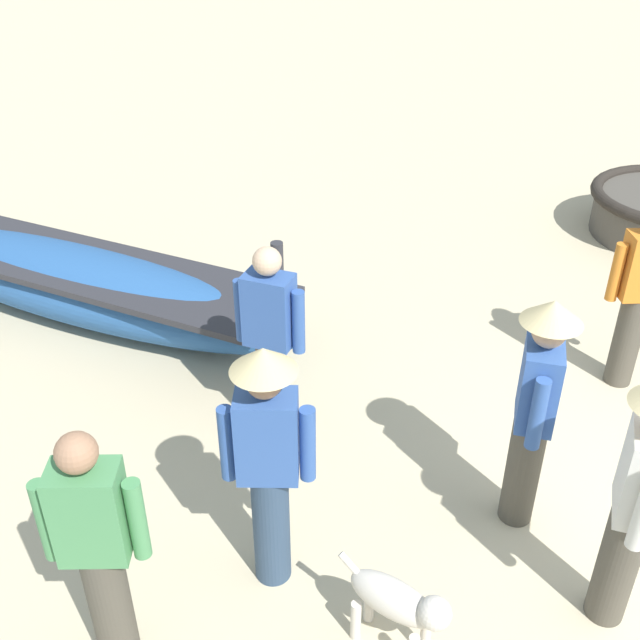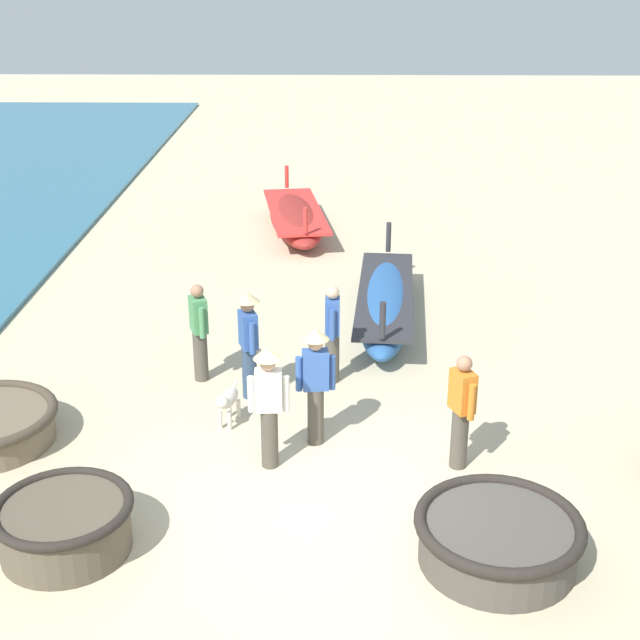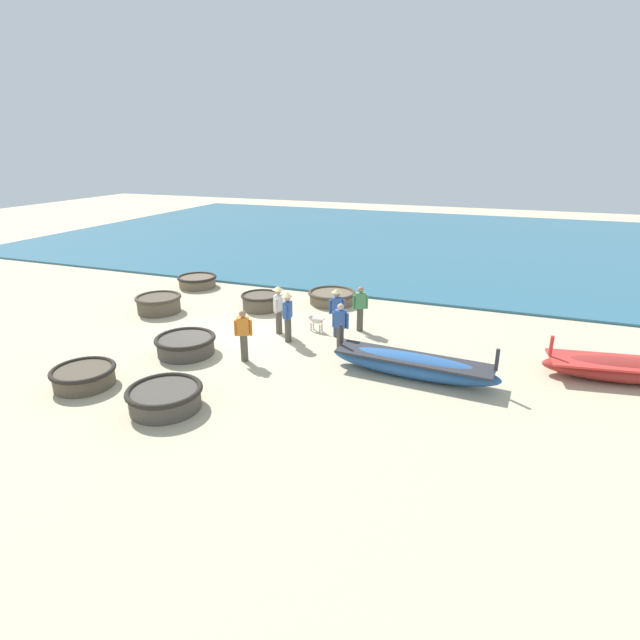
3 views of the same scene
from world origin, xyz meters
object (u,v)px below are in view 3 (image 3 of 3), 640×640
fisherman_standing_left (278,306)px  coracle_beside_post (84,376)px  coracle_front_left (159,303)px  long_boat_white_hull (413,365)px  fisherman_hauling (360,307)px  coracle_tilted (165,397)px  coracle_center (261,301)px  fisherman_crouching (337,309)px  coracle_far_left (332,297)px  coracle_nearest (186,344)px  fisherman_with_hat (288,314)px  dog (316,321)px  fisherman_standing_right (243,334)px  fisherman_by_coracle (340,327)px  long_boat_red_hull (627,369)px  coracle_upturned (197,281)px

fisherman_standing_left → coracle_beside_post: bearing=-30.5°
coracle_front_left → long_boat_white_hull: size_ratio=0.36×
long_boat_white_hull → fisherman_hauling: (-2.97, -2.40, 0.49)m
coracle_tilted → coracle_center: size_ratio=1.18×
coracle_front_left → long_boat_white_hull: (2.17, 10.16, 0.00)m
fisherman_crouching → coracle_far_left: bearing=-158.0°
coracle_nearest → fisherman_with_hat: bearing=128.8°
fisherman_with_hat → fisherman_standing_left: 0.83m
coracle_tilted → fisherman_with_hat: (-5.05, 0.98, 0.65)m
coracle_center → coracle_nearest: bearing=-1.6°
coracle_far_left → fisherman_standing_left: (3.87, -0.53, 0.69)m
fisherman_hauling → dog: (0.58, -1.41, -0.46)m
coracle_beside_post → fisherman_with_hat: 6.14m
coracle_beside_post → fisherman_standing_right: fisherman_standing_right is taller
coracle_nearest → dog: 4.43m
coracle_far_left → fisherman_standing_right: 6.35m
coracle_front_left → fisherman_hauling: 7.82m
coracle_nearest → fisherman_crouching: fisherman_crouching is taller
coracle_nearest → fisherman_with_hat: size_ratio=1.10×
coracle_beside_post → fisherman_standing_right: (-2.95, 3.19, 0.56)m
long_boat_white_hull → fisherman_by_coracle: 2.65m
fisherman_standing_left → fisherman_by_coracle: (0.79, 2.46, -0.12)m
coracle_beside_post → dog: 7.38m
dog → coracle_tilted: bearing=-13.1°
coracle_center → fisherman_crouching: bearing=65.1°
coracle_center → coracle_front_left: bearing=-64.0°
coracle_center → coracle_far_left: bearing=126.8°
fisherman_crouching → coracle_beside_post: bearing=-41.2°
long_boat_white_hull → fisherman_hauling: size_ratio=3.02×
fisherman_standing_right → coracle_front_left: bearing=-118.4°
coracle_nearest → coracle_beside_post: bearing=-24.3°
coracle_beside_post → fisherman_by_coracle: 7.28m
coracle_front_left → coracle_beside_post: bearing=19.9°
coracle_nearest → fisherman_hauling: size_ratio=1.17×
coracle_center → long_boat_red_hull: size_ratio=0.35×
dog → coracle_upturned: bearing=-115.4°
coracle_beside_post → long_boat_red_hull: size_ratio=0.38×
fisherman_hauling → coracle_beside_post: bearing=-40.5°
dog → coracle_beside_post: bearing=-35.1°
coracle_front_left → fisherman_hauling: size_ratio=1.10×
coracle_far_left → coracle_center: 2.89m
coracle_far_left → coracle_center: (1.73, -2.31, 0.06)m
coracle_front_left → fisherman_hauling: fisherman_hauling is taller
coracle_upturned → fisherman_standing_right: 8.78m
coracle_beside_post → fisherman_standing_left: bearing=149.5°
coracle_tilted → fisherman_by_coracle: fisherman_by_coracle is taller
coracle_center → coracle_front_left: coracle_front_left is taller
long_boat_white_hull → dog: long_boat_white_hull is taller
dog → fisherman_with_hat: bearing=-20.9°
fisherman_with_hat → fisherman_standing_left: size_ratio=1.00×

